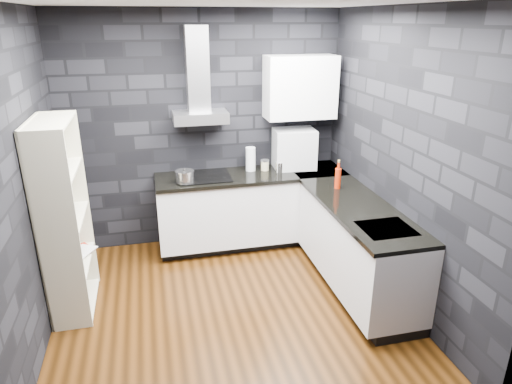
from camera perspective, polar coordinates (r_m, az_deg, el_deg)
name	(u,v)px	position (r m, az deg, el deg)	size (l,w,h in m)	color
ground	(231,310)	(4.46, -3.13, -14.53)	(3.20, 3.20, 0.00)	#3B1F09
ceiling	(224,1)	(3.64, -4.03, 22.67)	(3.20, 3.20, 0.00)	white
wall_back	(203,131)	(5.39, -6.59, 7.52)	(3.20, 0.05, 2.70)	black
wall_front	(283,274)	(2.40, 3.45, -10.15)	(3.20, 0.05, 2.70)	black
wall_left	(18,191)	(3.92, -27.57, 0.10)	(0.05, 3.20, 2.70)	black
wall_right	(402,162)	(4.40, 17.81, 3.60)	(0.05, 3.20, 2.70)	black
toekick_back	(251,238)	(5.65, -0.62, -5.75)	(2.18, 0.50, 0.10)	black
toekick_right	(358,282)	(4.88, 12.58, -10.94)	(0.50, 1.78, 0.10)	black
counter_back_cab	(252,207)	(5.44, -0.54, -1.88)	(2.20, 0.60, 0.76)	silver
counter_right_cab	(357,245)	(4.66, 12.55, -6.52)	(0.60, 1.80, 0.76)	silver
counter_back_top	(252,175)	(5.28, -0.54, 2.08)	(2.20, 0.62, 0.04)	black
counter_right_top	(360,208)	(4.49, 12.83, -1.99)	(0.62, 1.80, 0.04)	black
counter_corner_top	(317,170)	(5.52, 7.57, 2.72)	(0.62, 0.62, 0.04)	black
hood_body	(200,117)	(5.15, -6.97, 9.28)	(0.60, 0.34, 0.12)	silver
hood_chimney	(198,69)	(5.14, -7.32, 15.00)	(0.24, 0.20, 0.90)	silver
upper_cabinet	(300,87)	(5.35, 5.54, 12.91)	(0.80, 0.35, 0.70)	white
cooktop	(204,177)	(5.20, -6.48, 1.92)	(0.58, 0.50, 0.01)	black
sink_rim	(386,229)	(4.08, 15.99, -4.43)	(0.44, 0.40, 0.01)	silver
pot	(185,177)	(5.02, -8.89, 1.87)	(0.19, 0.19, 0.11)	silver
glass_vase	(251,159)	(5.36, -0.68, 4.14)	(0.11, 0.11, 0.28)	white
storage_jar	(265,166)	(5.39, 1.11, 3.32)	(0.09, 0.09, 0.11)	tan
utensil_crock	(279,167)	(5.33, 2.95, 3.14)	(0.09, 0.09, 0.12)	silver
appliance_garage	(294,149)	(5.47, 4.76, 5.36)	(0.48, 0.37, 0.48)	silver
red_bottle	(338,178)	(4.87, 10.20, 1.68)	(0.06, 0.06, 0.22)	#A12107
bookshelf	(64,219)	(4.44, -22.82, -3.13)	(0.34, 0.80, 1.80)	beige
fruit_bowl	(62,219)	(4.35, -23.05, -3.15)	(0.22, 0.22, 0.05)	white
book_red	(73,243)	(4.73, -21.95, -5.92)	(0.17, 0.02, 0.22)	#961307
book_second	(73,240)	(4.74, -21.92, -5.57)	(0.18, 0.02, 0.25)	#B2B2B2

